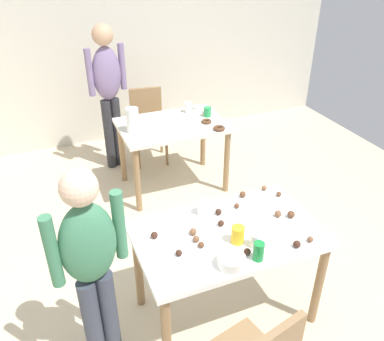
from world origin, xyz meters
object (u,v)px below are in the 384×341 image
at_px(dining_table_far, 173,133).
at_px(pitcher_far, 133,120).
at_px(soda_can, 259,251).
at_px(person_adult_far, 108,85).
at_px(mixing_bowl, 231,261).
at_px(chair_far_table, 148,121).
at_px(person_girl_near, 91,262).
at_px(dining_table_near, 228,244).

bearing_deg(dining_table_far, pitcher_far, -174.13).
bearing_deg(soda_can, person_adult_far, 95.99).
relative_size(dining_table_far, mixing_bowl, 6.57).
relative_size(dining_table_far, soda_can, 8.94).
height_order(dining_table_far, pitcher_far, pitcher_far).
bearing_deg(dining_table_far, chair_far_table, 94.45).
relative_size(person_girl_near, pitcher_far, 5.93).
height_order(dining_table_far, mixing_bowl, mixing_bowl).
bearing_deg(mixing_bowl, chair_far_table, 83.53).
height_order(person_girl_near, soda_can, person_girl_near).
bearing_deg(chair_far_table, dining_table_near, -94.34).
bearing_deg(chair_far_table, dining_table_far, -85.55).
bearing_deg(person_girl_near, soda_can, -13.45).
bearing_deg(pitcher_far, person_girl_near, -111.64).
bearing_deg(person_adult_far, mixing_bowl, -87.57).
relative_size(chair_far_table, person_adult_far, 0.53).
bearing_deg(person_adult_far, chair_far_table, 3.73).
relative_size(person_girl_near, person_adult_far, 0.88).
height_order(chair_far_table, pitcher_far, pitcher_far).
xyz_separation_m(soda_can, pitcher_far, (-0.22, 2.04, 0.06)).
bearing_deg(pitcher_far, dining_table_near, -84.27).
distance_m(chair_far_table, person_adult_far, 0.67).
bearing_deg(person_adult_far, pitcher_far, -84.71).
bearing_deg(soda_can, person_girl_near, 166.55).
bearing_deg(dining_table_far, mixing_bowl, -100.25).
relative_size(chair_far_table, person_girl_near, 0.60).
height_order(dining_table_near, pitcher_far, pitcher_far).
xyz_separation_m(dining_table_near, mixing_bowl, (-0.13, -0.28, 0.14)).
relative_size(mixing_bowl, pitcher_far, 0.68).
height_order(dining_table_near, person_girl_near, person_girl_near).
distance_m(person_girl_near, pitcher_far, 1.95).
bearing_deg(person_adult_far, dining_table_far, -54.95).
bearing_deg(soda_can, dining_table_near, 99.33).
xyz_separation_m(dining_table_near, dining_table_far, (0.25, 1.79, -0.01)).
xyz_separation_m(dining_table_near, person_girl_near, (-0.89, -0.07, 0.22)).
relative_size(dining_table_far, person_girl_near, 0.75).
xyz_separation_m(person_girl_near, pitcher_far, (0.72, 1.81, 0.01)).
xyz_separation_m(person_girl_near, mixing_bowl, (0.77, -0.21, -0.08)).
xyz_separation_m(dining_table_near, person_adult_far, (-0.24, 2.49, 0.35)).
height_order(mixing_bowl, soda_can, soda_can).
bearing_deg(person_girl_near, dining_table_far, 58.39).
distance_m(dining_table_far, chair_far_table, 0.75).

